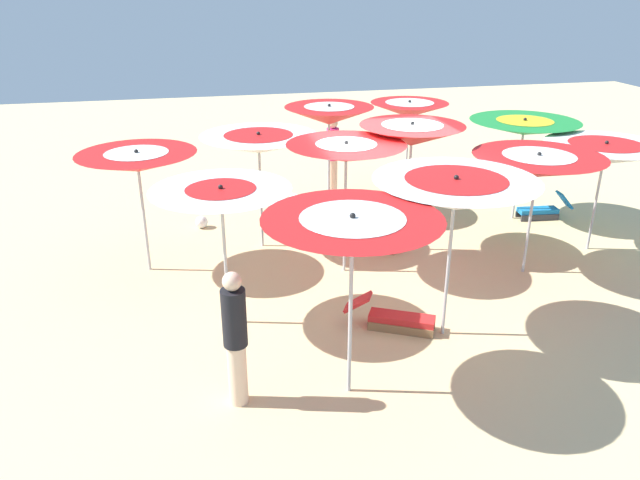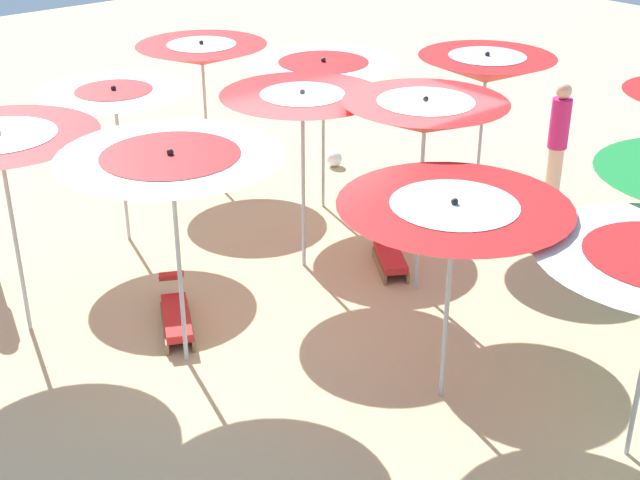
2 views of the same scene
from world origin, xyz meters
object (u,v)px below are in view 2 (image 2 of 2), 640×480
at_px(beach_umbrella_11, 202,54).
at_px(lounger_1, 176,313).
at_px(beach_umbrella_3, 453,222).
at_px(lounger_3, 437,194).
at_px(beach_umbrella_6, 172,174).
at_px(beachgoer_1, 558,140).
at_px(beach_umbrella_10, 115,101).
at_px(beach_umbrella_4, 425,117).
at_px(beach_umbrella_8, 323,73).
at_px(beach_umbrella_5, 486,69).
at_px(beach_umbrella_7, 303,106).
at_px(beach_umbrella_9, 0,151).
at_px(beach_ball, 334,159).
at_px(lounger_0, 389,252).

distance_m(beach_umbrella_11, lounger_1, 5.11).
height_order(beach_umbrella_3, lounger_3, beach_umbrella_3).
relative_size(beach_umbrella_6, beachgoer_1, 1.33).
relative_size(beach_umbrella_10, lounger_3, 1.96).
height_order(beach_umbrella_4, beach_umbrella_8, beach_umbrella_4).
bearing_deg(beach_umbrella_6, beach_umbrella_5, 95.26).
bearing_deg(beach_umbrella_6, beach_umbrella_7, 110.40).
relative_size(beach_umbrella_5, beachgoer_1, 1.32).
height_order(beach_umbrella_9, lounger_3, beach_umbrella_9).
height_order(beach_umbrella_7, beach_umbrella_10, beach_umbrella_7).
bearing_deg(beach_umbrella_11, beach_umbrella_5, 29.12).
bearing_deg(beach_umbrella_8, lounger_1, -66.65).
relative_size(beach_umbrella_11, lounger_1, 1.65).
distance_m(beach_umbrella_9, beach_ball, 6.72).
xyz_separation_m(beach_umbrella_7, beach_umbrella_8, (-1.31, 1.46, -0.13)).
relative_size(beach_umbrella_5, beach_ball, 9.36).
xyz_separation_m(beach_umbrella_6, beach_umbrella_11, (-4.39, 3.25, -0.18)).
distance_m(beach_umbrella_8, lounger_0, 2.85).
bearing_deg(lounger_1, beach_umbrella_6, 3.97).
bearing_deg(beach_umbrella_5, beach_umbrella_9, -100.93).
bearing_deg(beach_umbrella_6, beach_umbrella_10, 161.66).
height_order(beach_umbrella_8, lounger_0, beach_umbrella_8).
distance_m(beach_umbrella_7, beachgoer_1, 4.55).
height_order(beach_umbrella_3, beach_umbrella_6, beach_umbrella_6).
bearing_deg(beach_umbrella_8, beach_umbrella_9, -84.58).
xyz_separation_m(beach_umbrella_7, beachgoer_1, (0.82, 4.31, -1.22)).
distance_m(beach_umbrella_9, lounger_3, 6.60).
xyz_separation_m(beach_umbrella_6, lounger_3, (-1.06, 5.19, -2.01)).
bearing_deg(beach_umbrella_11, lounger_1, -38.43).
height_order(lounger_1, beach_ball, lounger_1).
xyz_separation_m(beach_umbrella_8, lounger_0, (2.05, -0.60, -1.88)).
xyz_separation_m(lounger_3, beach_ball, (-2.31, -0.07, -0.08)).
bearing_deg(lounger_1, beach_ball, 146.72).
height_order(beach_umbrella_3, lounger_1, beach_umbrella_3).
relative_size(beach_umbrella_8, beach_umbrella_9, 0.94).
relative_size(beach_umbrella_9, lounger_0, 1.98).
distance_m(beach_umbrella_6, beach_umbrella_7, 2.60).
bearing_deg(beach_umbrella_10, beach_umbrella_6, -18.34).
distance_m(beach_umbrella_7, beach_ball, 4.20).
bearing_deg(beach_umbrella_6, beach_umbrella_3, 36.33).
bearing_deg(beach_umbrella_10, beach_umbrella_4, 29.66).
bearing_deg(beach_ball, beach_umbrella_8, -47.01).
bearing_deg(beach_umbrella_10, beach_umbrella_11, 119.85).
bearing_deg(lounger_3, beach_umbrella_6, -114.15).
bearing_deg(lounger_0, beach_ball, -176.99).
distance_m(beach_umbrella_8, beach_ball, 2.58).
distance_m(beach_umbrella_4, lounger_3, 3.34).
relative_size(beach_umbrella_4, lounger_0, 2.04).
height_order(beach_umbrella_3, beach_umbrella_7, beach_umbrella_7).
height_order(beach_umbrella_4, beach_umbrella_10, beach_umbrella_4).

